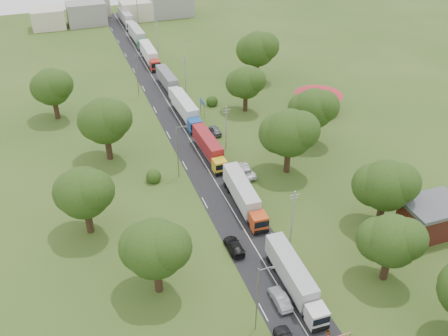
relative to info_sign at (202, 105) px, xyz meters
name	(u,v)px	position (x,y,z in m)	size (l,w,h in m)	color
ground	(239,220)	(-5.20, -35.00, -3.00)	(260.00, 260.00, 0.00)	#2C4617
road	(200,157)	(-5.20, -15.00, -3.00)	(8.00, 200.00, 0.04)	black
info_sign	(202,105)	(0.00, 0.00, 0.00)	(0.12, 3.10, 4.10)	slate
pole_1	(293,216)	(0.30, -42.00, 1.68)	(1.60, 0.24, 9.00)	gray
pole_2	(226,127)	(0.30, -14.00, 1.68)	(1.60, 0.24, 9.00)	gray
pole_3	(185,73)	(0.30, 14.00, 1.68)	(1.60, 0.24, 9.00)	gray
pole_4	(157,36)	(0.30, 42.00, 1.68)	(1.60, 0.24, 9.00)	gray
pole_5	(137,9)	(0.30, 70.00, 1.68)	(1.60, 0.24, 9.00)	gray
lamp_0	(258,296)	(-10.55, -55.00, 2.55)	(2.03, 0.22, 10.00)	slate
lamp_1	(178,149)	(-10.55, -20.00, 2.55)	(2.03, 0.22, 10.00)	slate
lamp_2	(137,74)	(-10.55, 15.00, 2.55)	(2.03, 0.22, 10.00)	slate
tree_2	(391,240)	(8.79, -52.86, 3.59)	(8.00, 8.00, 10.10)	#382616
tree_3	(386,185)	(14.79, -42.84, 4.22)	(8.80, 8.80, 11.07)	#382616
tree_4	(289,133)	(7.79, -24.83, 4.85)	(9.60, 9.60, 12.05)	#382616
tree_5	(313,108)	(16.79, -16.84, 4.22)	(8.80, 8.80, 11.07)	#382616
tree_6	(246,82)	(9.79, 0.14, 3.59)	(8.00, 8.00, 10.10)	#382616
tree_7	(257,49)	(18.79, 15.17, 4.85)	(9.60, 9.60, 12.05)	#382616
tree_10	(155,248)	(-20.21, -44.84, 4.22)	(8.80, 8.80, 11.07)	#382616
tree_11	(83,192)	(-27.21, -29.84, 4.22)	(8.80, 8.80, 11.07)	#382616
tree_12	(105,121)	(-21.21, -9.83, 4.85)	(9.60, 9.60, 12.05)	#382616
tree_13	(52,87)	(-29.21, 10.16, 4.22)	(8.80, 8.80, 11.07)	#382616
house_brick	(431,217)	(20.80, -47.00, -0.35)	(8.60, 6.60, 5.20)	maroon
house_cream	(319,95)	(24.80, -5.00, 0.64)	(10.08, 10.08, 5.80)	beige
distant_town	(120,10)	(-4.52, 75.00, 0.49)	(52.00, 8.00, 8.00)	gray
church	(101,0)	(-9.20, 83.00, 2.39)	(5.00, 5.00, 12.30)	beige
truck_0	(294,277)	(-3.56, -50.69, -0.89)	(2.78, 14.41, 3.99)	silver
truck_1	(243,195)	(-3.17, -31.81, -0.85)	(3.02, 14.68, 4.06)	#BF3F15
truck_2	(209,147)	(-3.56, -15.44, -1.00)	(2.68, 13.66, 3.78)	gold
truck_3	(186,109)	(-3.44, 0.66, -0.81)	(2.96, 14.97, 4.14)	#184694
truck_4	(168,81)	(-3.22, 16.84, -0.96)	(2.82, 13.95, 3.86)	silver
truck_5	(150,55)	(-3.58, 35.17, -0.81)	(2.67, 14.88, 4.12)	#A62419
truck_6	(137,35)	(-3.48, 51.94, -0.83)	(2.90, 14.80, 4.10)	#276A3D
truck_7	(126,18)	(-3.45, 70.31, -0.80)	(2.96, 14.98, 4.14)	silver
car_lane_mid	(280,299)	(-6.20, -52.32, -2.26)	(1.57, 4.50, 1.48)	gray
car_lane_rear	(234,246)	(-8.20, -41.06, -2.29)	(1.98, 4.88, 1.42)	black
car_verge_near	(244,170)	(0.30, -23.35, -2.17)	(2.77, 6.00, 1.67)	silver
car_verge_far	(215,130)	(0.30, -7.52, -2.26)	(1.75, 4.34, 1.48)	#575A5F
pedestrian_near	(328,336)	(-3.44, -59.50, -2.04)	(0.70, 0.46, 1.92)	gray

